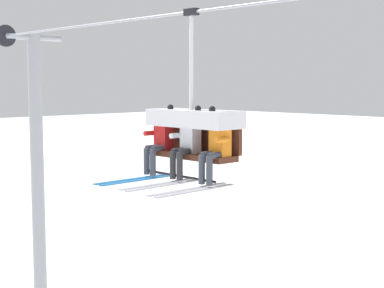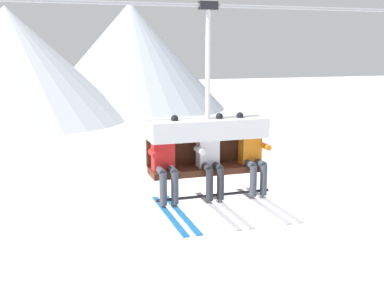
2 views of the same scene
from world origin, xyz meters
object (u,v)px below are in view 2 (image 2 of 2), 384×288
skier_orange (253,154)px  skier_white (211,157)px  skier_red (165,160)px  chairlift_chair (206,136)px

skier_orange → skier_white: bearing=180.0°
skier_red → skier_white: size_ratio=1.00×
skier_red → skier_white: 0.72m
chairlift_chair → skier_red: (-0.71, -0.21, -0.29)m
skier_white → skier_orange: size_ratio=1.00×
skier_white → skier_orange: same height
skier_red → skier_orange: (1.43, 0.00, 0.00)m
skier_white → skier_orange: 0.71m
skier_red → skier_white: bearing=0.0°
skier_white → skier_red: bearing=180.0°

